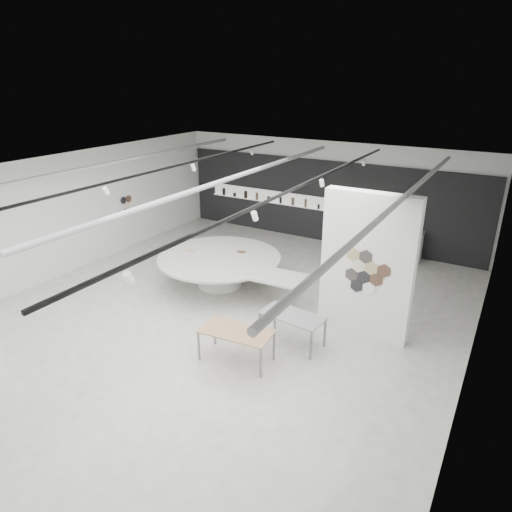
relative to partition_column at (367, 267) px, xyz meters
The scene contains 7 objects.
room 3.74m from the partition_column, 164.48° to the right, with size 12.02×14.02×3.82m.
back_wall_display 6.94m from the partition_column, 121.12° to the left, with size 11.80×0.27×3.10m.
partition_column is the anchor object (origin of this frame).
display_island 4.75m from the partition_column, behind, with size 4.89×3.91×0.95m.
sample_table_wood 3.47m from the partition_column, 128.78° to the right, with size 1.68×0.95×0.75m.
sample_table_stone 2.14m from the partition_column, 134.43° to the right, with size 1.56×0.89×0.77m.
kitchen_counter 5.70m from the partition_column, 96.66° to the left, with size 1.87×0.84×1.44m.
Camera 1 is at (6.24, -8.90, 6.03)m, focal length 32.00 mm.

